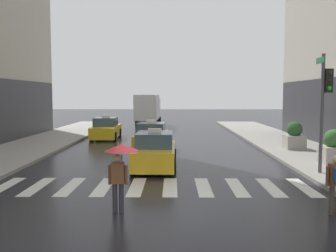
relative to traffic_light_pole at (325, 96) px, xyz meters
The scene contains 11 objects.
ground_plane 8.99m from the traffic_light_pole, 144.25° to the right, with size 160.00×160.00×0.00m, color black.
crosswalk_markings 7.77m from the traffic_light_pole, 164.43° to the right, with size 11.30×2.80×0.01m.
traffic_light_pole is the anchor object (origin of this frame).
taxi_lead 7.58m from the traffic_light_pole, 165.91° to the left, with size 1.97×4.56×1.80m.
taxi_second 10.97m from the traffic_light_pole, 134.04° to the left, with size 2.08×4.61×1.80m.
taxi_third 17.50m from the traffic_light_pole, 130.35° to the left, with size 1.98×4.56×1.80m.
box_truck 25.58m from the traffic_light_pole, 109.93° to the left, with size 2.43×7.60×3.35m.
pedestrian_with_umbrella 9.15m from the traffic_light_pole, 147.39° to the right, with size 0.96×0.96×1.94m.
pedestrian_with_backpack 5.74m from the traffic_light_pole, 108.03° to the right, with size 0.55×0.43×1.65m.
planter_near_corner 3.34m from the traffic_light_pole, 57.03° to the left, with size 1.10×1.10×1.60m.
planter_mid_block 7.34m from the traffic_light_pole, 81.19° to the left, with size 1.10×1.10×1.60m.
Camera 1 is at (0.70, -10.24, 3.28)m, focal length 40.00 mm.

